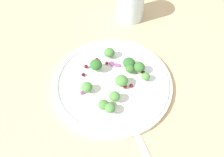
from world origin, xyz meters
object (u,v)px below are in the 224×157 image
at_px(plate, 112,83).
at_px(broccoli_floret_2, 110,108).
at_px(water_glass, 130,2).
at_px(broccoli_floret_1, 109,53).
at_px(broccoli_floret_0, 146,77).
at_px(fork, 144,150).

distance_m(plate, broccoli_floret_2, 0.08).
bearing_deg(broccoli_floret_2, water_glass, -21.30).
bearing_deg(plate, water_glass, -23.37).
relative_size(broccoli_floret_1, broccoli_floret_2, 1.18).
xyz_separation_m(plate, water_glass, (0.23, -0.10, 0.04)).
bearing_deg(broccoli_floret_1, plate, 173.18).
height_order(broccoli_floret_0, water_glass, water_glass).
bearing_deg(broccoli_floret_2, plate, -14.84).
height_order(fork, water_glass, water_glass).
relative_size(plate, fork, 1.50).
distance_m(plate, water_glass, 0.26).
bearing_deg(broccoli_floret_2, broccoli_floret_1, -10.92).
bearing_deg(water_glass, plate, 156.63).
xyz_separation_m(broccoli_floret_1, water_glass, (0.15, -0.09, 0.02)).
bearing_deg(water_glass, broccoli_floret_2, 158.70).
height_order(broccoli_floret_0, broccoli_floret_2, broccoli_floret_2).
height_order(broccoli_floret_1, water_glass, water_glass).
relative_size(fork, water_glass, 1.74).
xyz_separation_m(broccoli_floret_0, broccoli_floret_1, (0.09, 0.07, 0.00)).
xyz_separation_m(broccoli_floret_1, fork, (-0.25, -0.02, -0.03)).
xyz_separation_m(broccoli_floret_1, broccoli_floret_2, (-0.16, 0.03, 0.00)).
bearing_deg(fork, broccoli_floret_2, 29.40).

